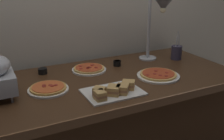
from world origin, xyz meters
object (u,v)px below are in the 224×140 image
(heat_lamp, at_px, (160,11))
(sauce_cup_far, at_px, (117,63))
(pizza_plate_center, at_px, (90,69))
(utensil_holder, at_px, (176,52))
(pizza_plate_front, at_px, (48,89))
(sauce_cup_near, at_px, (43,71))
(sandwich_platter, at_px, (114,91))
(pizza_plate_raised_stand, at_px, (158,75))

(heat_lamp, height_order, sauce_cup_far, heat_lamp)
(pizza_plate_center, height_order, sauce_cup_far, sauce_cup_far)
(sauce_cup_far, height_order, utensil_holder, utensil_holder)
(pizza_plate_front, bearing_deg, utensil_holder, 8.14)
(sauce_cup_near, relative_size, sauce_cup_far, 1.11)
(utensil_holder, bearing_deg, heat_lamp, -173.03)
(sandwich_platter, xyz_separation_m, utensil_holder, (0.76, 0.38, 0.04))
(sauce_cup_far, bearing_deg, sandwich_platter, -119.96)
(sandwich_platter, bearing_deg, sauce_cup_near, 118.63)
(sandwich_platter, height_order, sauce_cup_far, sandwich_platter)
(sauce_cup_far, xyz_separation_m, utensil_holder, (0.50, -0.07, 0.04))
(pizza_plate_front, height_order, sauce_cup_near, sauce_cup_near)
(pizza_plate_center, xyz_separation_m, sandwich_platter, (-0.03, -0.44, 0.01))
(pizza_plate_raised_stand, bearing_deg, pizza_plate_front, 171.61)
(heat_lamp, xyz_separation_m, sandwich_platter, (-0.56, -0.35, -0.37))
(pizza_plate_front, bearing_deg, heat_lamp, 8.41)
(sandwich_platter, bearing_deg, sauce_cup_far, 60.04)
(heat_lamp, distance_m, pizza_plate_front, 0.97)
(pizza_plate_raised_stand, height_order, utensil_holder, utensil_holder)
(pizza_plate_raised_stand, bearing_deg, utensil_holder, 35.82)
(sauce_cup_near, xyz_separation_m, utensil_holder, (1.04, -0.14, 0.04))
(pizza_plate_front, relative_size, pizza_plate_center, 0.99)
(pizza_plate_raised_stand, bearing_deg, sauce_cup_near, 149.23)
(heat_lamp, relative_size, sandwich_platter, 1.52)
(pizza_plate_front, height_order, sandwich_platter, sandwich_platter)
(pizza_plate_center, distance_m, sandwich_platter, 0.44)
(heat_lamp, distance_m, sauce_cup_near, 0.94)
(pizza_plate_center, relative_size, sandwich_platter, 0.72)
(sauce_cup_near, bearing_deg, pizza_plate_raised_stand, -30.77)
(pizza_plate_center, bearing_deg, heat_lamp, -9.00)
(heat_lamp, relative_size, sauce_cup_far, 9.09)
(heat_lamp, bearing_deg, sauce_cup_far, 163.19)
(sandwich_platter, bearing_deg, pizza_plate_raised_stand, 16.38)
(pizza_plate_center, bearing_deg, utensil_holder, -4.64)
(pizza_plate_raised_stand, bearing_deg, sauce_cup_far, 113.26)
(sandwich_platter, distance_m, utensil_holder, 0.85)
(pizza_plate_center, height_order, sauce_cup_near, sauce_cup_near)
(heat_lamp, bearing_deg, sandwich_platter, -147.67)
(pizza_plate_raised_stand, distance_m, sauce_cup_far, 0.36)
(utensil_holder, bearing_deg, sandwich_platter, -153.53)
(heat_lamp, bearing_deg, sauce_cup_near, 168.61)
(pizza_plate_raised_stand, relative_size, utensil_holder, 1.23)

